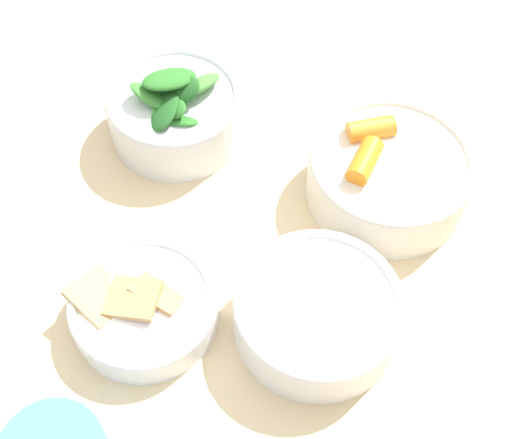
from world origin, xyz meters
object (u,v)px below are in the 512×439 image
at_px(bowl_greens, 175,110).
at_px(bowl_carrots, 389,174).
at_px(bowl_beans_hotdog, 317,314).
at_px(bowl_cookies, 143,306).

bearing_deg(bowl_greens, bowl_carrots, 88.09).
height_order(bowl_carrots, bowl_greens, bowl_greens).
distance_m(bowl_carrots, bowl_beans_hotdog, 0.18).
relative_size(bowl_greens, bowl_cookies, 1.05).
bearing_deg(bowl_beans_hotdog, bowl_cookies, -74.99).
bearing_deg(bowl_cookies, bowl_beans_hotdog, 105.01).
bearing_deg(bowl_cookies, bowl_carrots, 140.07).
distance_m(bowl_beans_hotdog, bowl_cookies, 0.17).
bearing_deg(bowl_greens, bowl_beans_hotdog, 49.89).
height_order(bowl_greens, bowl_beans_hotdog, bowl_greens).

